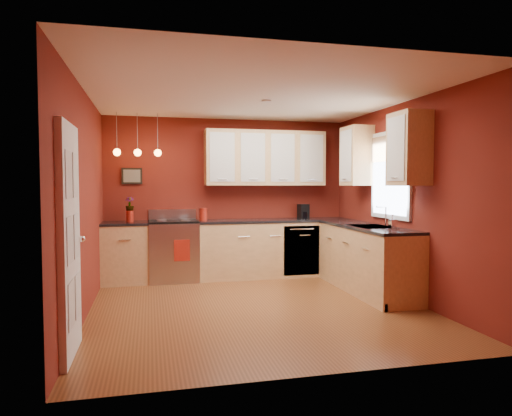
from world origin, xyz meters
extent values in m
plane|color=brown|center=(0.00, 0.00, 0.00)|extent=(4.20, 4.20, 0.00)
cube|color=white|center=(0.00, 0.00, 2.60)|extent=(4.00, 4.20, 0.02)
cube|color=maroon|center=(0.00, 2.10, 1.30)|extent=(4.00, 0.02, 2.60)
cube|color=maroon|center=(0.00, -2.10, 1.30)|extent=(4.00, 0.02, 2.60)
cube|color=maroon|center=(-2.00, 0.00, 1.30)|extent=(0.02, 4.20, 2.60)
cube|color=maroon|center=(2.00, 0.00, 1.30)|extent=(0.02, 4.20, 2.60)
cube|color=#E5B77B|center=(-1.65, 1.80, 0.45)|extent=(0.70, 0.60, 0.90)
cube|color=#E5B77B|center=(0.73, 1.80, 0.45)|extent=(2.54, 0.60, 0.90)
cube|color=#E5B77B|center=(1.70, 0.45, 0.45)|extent=(0.60, 2.10, 0.90)
cube|color=black|center=(-1.65, 1.80, 0.92)|extent=(0.70, 0.62, 0.04)
cube|color=black|center=(0.73, 1.80, 0.92)|extent=(2.54, 0.62, 0.04)
cube|color=black|center=(1.70, 0.45, 0.92)|extent=(0.62, 2.10, 0.04)
cube|color=#B0B0B5|center=(-0.92, 1.80, 0.46)|extent=(0.76, 0.64, 0.92)
cube|color=black|center=(-0.92, 1.50, 0.48)|extent=(0.55, 0.02, 0.32)
cylinder|color=#B0B0B5|center=(-0.92, 1.49, 0.72)|extent=(0.60, 0.02, 0.02)
cube|color=black|center=(-0.92, 1.80, 0.94)|extent=(0.76, 0.60, 0.03)
cylinder|color=gray|center=(-1.10, 1.66, 0.95)|extent=(0.16, 0.16, 0.01)
cylinder|color=gray|center=(-0.74, 1.66, 0.95)|extent=(0.16, 0.16, 0.01)
cylinder|color=gray|center=(-1.10, 1.94, 0.95)|extent=(0.16, 0.16, 0.01)
cylinder|color=gray|center=(-0.74, 1.94, 0.95)|extent=(0.16, 0.16, 0.01)
cube|color=#B0B0B5|center=(-0.92, 2.10, 1.03)|extent=(0.76, 0.04, 0.16)
cube|color=#B0B0B5|center=(1.10, 1.51, 0.45)|extent=(0.60, 0.02, 0.80)
cube|color=gray|center=(1.70, 0.30, 0.92)|extent=(0.50, 0.70, 0.05)
cube|color=black|center=(1.70, 0.47, 0.91)|extent=(0.42, 0.30, 0.02)
cube|color=black|center=(1.70, 0.13, 0.91)|extent=(0.42, 0.30, 0.02)
cylinder|color=white|center=(1.92, 0.30, 1.08)|extent=(0.02, 0.02, 0.28)
cylinder|color=white|center=(1.85, 0.30, 1.21)|extent=(0.16, 0.02, 0.02)
cube|color=white|center=(1.98, 0.30, 1.65)|extent=(0.04, 1.02, 1.22)
cube|color=white|center=(1.97, 0.30, 1.65)|extent=(0.01, 0.90, 1.10)
cube|color=#94714A|center=(1.95, 0.30, 2.02)|extent=(0.02, 0.96, 0.36)
cube|color=white|center=(-1.97, -1.20, 1.02)|extent=(0.06, 0.82, 2.05)
cube|color=silver|center=(-1.94, -1.38, 1.60)|extent=(0.00, 0.28, 0.40)
cube|color=silver|center=(-1.94, -1.02, 1.60)|extent=(0.00, 0.28, 0.40)
cube|color=silver|center=(-1.94, -1.38, 1.05)|extent=(0.00, 0.28, 0.40)
cube|color=silver|center=(-1.94, -1.02, 1.05)|extent=(0.00, 0.28, 0.40)
cube|color=silver|center=(-1.94, -1.38, 0.50)|extent=(0.00, 0.28, 0.40)
cube|color=silver|center=(-1.94, -1.02, 0.50)|extent=(0.00, 0.28, 0.40)
sphere|color=white|center=(-1.91, -0.87, 1.00)|extent=(0.06, 0.06, 0.06)
cube|color=#E5B77B|center=(0.60, 1.93, 1.95)|extent=(2.00, 0.35, 0.90)
cube|color=#E5B77B|center=(1.82, 0.32, 1.95)|extent=(0.35, 1.95, 0.90)
cube|color=black|center=(-1.55, 2.08, 1.65)|extent=(0.32, 0.03, 0.26)
cylinder|color=gray|center=(-1.75, 1.75, 2.30)|extent=(0.01, 0.01, 0.60)
sphere|color=#FFA53F|center=(-1.75, 1.75, 2.00)|extent=(0.11, 0.11, 0.11)
cylinder|color=gray|center=(-1.45, 1.75, 2.30)|extent=(0.01, 0.01, 0.60)
sphere|color=#FFA53F|center=(-1.45, 1.75, 2.00)|extent=(0.11, 0.11, 0.11)
cylinder|color=gray|center=(-1.15, 1.75, 2.30)|extent=(0.01, 0.01, 0.60)
sphere|color=#FFA53F|center=(-1.15, 1.75, 2.00)|extent=(0.11, 0.11, 0.11)
cylinder|color=maroon|center=(-0.45, 1.82, 1.03)|extent=(0.12, 0.12, 0.18)
cylinder|color=maroon|center=(-0.45, 1.82, 1.13)|extent=(0.13, 0.13, 0.02)
cylinder|color=maroon|center=(-1.58, 1.79, 1.03)|extent=(0.11, 0.11, 0.17)
imported|color=maroon|center=(-1.58, 1.79, 1.21)|extent=(0.15, 0.15, 0.23)
cube|color=black|center=(1.27, 1.93, 1.06)|extent=(0.19, 0.17, 0.24)
cylinder|color=black|center=(1.27, 1.88, 1.00)|extent=(0.11, 0.11, 0.11)
imported|color=white|center=(1.80, -0.09, 1.03)|extent=(0.08, 0.09, 0.19)
cube|color=maroon|center=(-0.81, 1.47, 0.52)|extent=(0.24, 0.02, 0.32)
camera|label=1|loc=(-1.28, -5.44, 1.52)|focal=32.00mm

